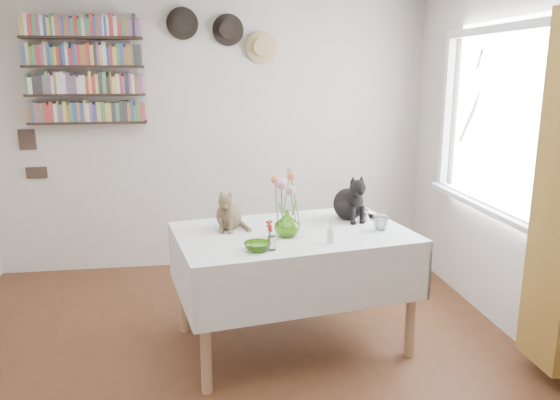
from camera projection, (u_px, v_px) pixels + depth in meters
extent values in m
cube|color=brown|center=(232.00, 394.00, 3.23)|extent=(4.04, 4.54, 0.04)
cube|color=beige|center=(214.00, 136.00, 5.12)|extent=(4.04, 0.04, 2.54)
cube|color=white|center=(494.00, 120.00, 3.93)|extent=(0.01, 1.40, 1.20)
cube|color=white|center=(502.00, 29.00, 3.79)|extent=(0.06, 1.52, 0.06)
cube|color=white|center=(486.00, 205.00, 4.08)|extent=(0.06, 1.52, 0.06)
cube|color=white|center=(559.00, 131.00, 3.23)|extent=(0.06, 0.06, 1.20)
cube|color=white|center=(449.00, 112.00, 4.63)|extent=(0.06, 0.06, 1.20)
cube|color=white|center=(483.00, 205.00, 4.07)|extent=(0.12, 1.50, 0.04)
cube|color=white|center=(293.00, 236.00, 3.62)|extent=(1.66, 1.22, 0.06)
cylinder|color=#A6805D|center=(205.00, 334.00, 3.13)|extent=(0.06, 0.06, 0.75)
cylinder|color=#A6805D|center=(411.00, 303.00, 3.55)|extent=(0.06, 0.06, 0.75)
cylinder|color=#A6805D|center=(184.00, 283.00, 3.88)|extent=(0.06, 0.06, 0.75)
cylinder|color=#A6805D|center=(356.00, 263.00, 4.30)|extent=(0.06, 0.06, 0.75)
imported|color=#7FC636|center=(287.00, 224.00, 3.47)|extent=(0.17, 0.17, 0.17)
imported|color=#7FC636|center=(257.00, 247.00, 3.21)|extent=(0.18, 0.18, 0.05)
imported|color=white|center=(381.00, 223.00, 3.62)|extent=(0.15, 0.15, 0.10)
cylinder|color=white|center=(330.00, 236.00, 3.35)|extent=(0.05, 0.05, 0.09)
cylinder|color=white|center=(331.00, 223.00, 3.33)|extent=(0.02, 0.02, 0.07)
cylinder|color=white|center=(272.00, 243.00, 3.23)|extent=(0.05, 0.05, 0.08)
cone|color=white|center=(367.00, 217.00, 3.82)|extent=(0.06, 0.06, 0.08)
sphere|color=beige|center=(367.00, 210.00, 3.81)|extent=(0.03, 0.03, 0.03)
cylinder|color=#4C7233|center=(282.00, 206.00, 3.45)|extent=(0.01, 0.01, 0.30)
sphere|color=pink|center=(282.00, 183.00, 3.42)|extent=(0.07, 0.07, 0.07)
cylinder|color=#4C7233|center=(294.00, 210.00, 3.44)|extent=(0.01, 0.01, 0.26)
sphere|color=pink|center=(294.00, 190.00, 3.41)|extent=(0.06, 0.06, 0.06)
cylinder|color=#4C7233|center=(296.00, 202.00, 3.48)|extent=(0.01, 0.01, 0.34)
sphere|color=#D6653C|center=(296.00, 176.00, 3.44)|extent=(0.06, 0.06, 0.06)
cylinder|color=#4C7233|center=(277.00, 204.00, 3.48)|extent=(0.01, 0.01, 0.31)
sphere|color=#D6653C|center=(277.00, 181.00, 3.44)|extent=(0.05, 0.05, 0.05)
cylinder|color=#4C7233|center=(286.00, 199.00, 3.49)|extent=(0.01, 0.01, 0.37)
sphere|color=#999E93|center=(286.00, 171.00, 3.44)|extent=(0.04, 0.04, 0.04)
cube|color=black|center=(89.00, 122.00, 4.82)|extent=(1.00, 0.16, 0.02)
cube|color=black|center=(86.00, 95.00, 4.76)|extent=(1.00, 0.16, 0.02)
cube|color=black|center=(84.00, 67.00, 4.71)|extent=(1.00, 0.16, 0.02)
cube|color=black|center=(82.00, 38.00, 4.65)|extent=(1.00, 0.16, 0.02)
cylinder|color=black|center=(182.00, 24.00, 4.79)|extent=(0.28, 0.02, 0.28)
cylinder|color=black|center=(182.00, 23.00, 4.75)|extent=(0.16, 0.08, 0.16)
cylinder|color=black|center=(228.00, 30.00, 4.86)|extent=(0.28, 0.02, 0.28)
cylinder|color=black|center=(228.00, 30.00, 4.82)|extent=(0.16, 0.08, 0.16)
cylinder|color=tan|center=(261.00, 48.00, 4.94)|extent=(0.28, 0.02, 0.28)
cylinder|color=tan|center=(262.00, 47.00, 4.90)|extent=(0.16, 0.08, 0.16)
cube|color=#38281E|center=(27.00, 140.00, 4.84)|extent=(0.14, 0.02, 0.18)
cube|color=#38281E|center=(37.00, 173.00, 4.92)|extent=(0.18, 0.02, 0.10)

